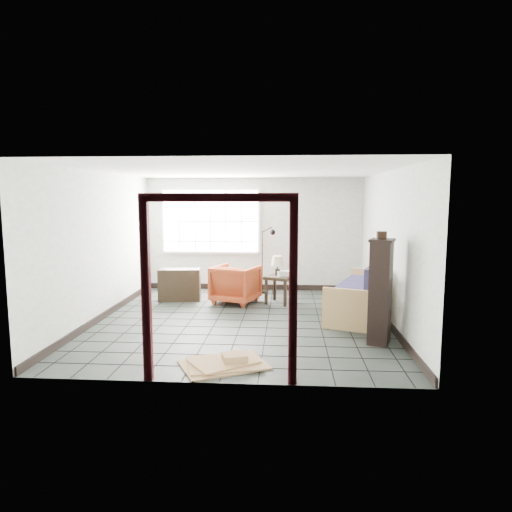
# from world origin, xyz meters

# --- Properties ---
(ground) EXTENTS (5.50, 5.50, 0.00)m
(ground) POSITION_xyz_m (0.00, 0.00, 0.00)
(ground) COLOR black
(ground) RESTS_ON ground
(room_shell) EXTENTS (5.02, 5.52, 2.61)m
(room_shell) POSITION_xyz_m (0.00, 0.03, 1.68)
(room_shell) COLOR #A1A69F
(room_shell) RESTS_ON ground
(window_panel) EXTENTS (2.32, 0.08, 1.52)m
(window_panel) POSITION_xyz_m (-1.00, 2.70, 1.60)
(window_panel) COLOR silver
(window_panel) RESTS_ON ground
(doorway_trim) EXTENTS (1.80, 0.08, 2.20)m
(doorway_trim) POSITION_xyz_m (0.00, -2.70, 1.38)
(doorway_trim) COLOR #3A0D12
(doorway_trim) RESTS_ON ground
(futon_sofa) EXTENTS (1.58, 2.44, 1.01)m
(futon_sofa) POSITION_xyz_m (2.22, 0.50, 0.37)
(futon_sofa) COLOR tan
(futon_sofa) RESTS_ON ground
(armchair) EXTENTS (1.04, 1.01, 0.86)m
(armchair) POSITION_xyz_m (-0.27, 1.34, 0.43)
(armchair) COLOR maroon
(armchair) RESTS_ON ground
(side_table) EXTENTS (0.68, 0.68, 0.57)m
(side_table) POSITION_xyz_m (0.63, 1.35, 0.47)
(side_table) COLOR black
(side_table) RESTS_ON ground
(table_lamp) EXTENTS (0.31, 0.31, 0.40)m
(table_lamp) POSITION_xyz_m (0.58, 1.38, 0.85)
(table_lamp) COLOR black
(table_lamp) RESTS_ON side_table
(projector) EXTENTS (0.32, 0.29, 0.10)m
(projector) POSITION_xyz_m (0.70, 1.37, 0.62)
(projector) COLOR silver
(projector) RESTS_ON side_table
(floor_lamp) EXTENTS (0.47, 0.31, 1.50)m
(floor_lamp) POSITION_xyz_m (0.33, 2.40, 0.80)
(floor_lamp) COLOR black
(floor_lamp) RESTS_ON ground
(console_shelf) EXTENTS (0.89, 0.43, 0.67)m
(console_shelf) POSITION_xyz_m (-1.47, 1.46, 0.34)
(console_shelf) COLOR black
(console_shelf) RESTS_ON ground
(tall_shelf) EXTENTS (0.45, 0.51, 1.55)m
(tall_shelf) POSITION_xyz_m (2.15, -1.11, 0.79)
(tall_shelf) COLOR black
(tall_shelf) RESTS_ON ground
(pot) EXTENTS (0.16, 0.16, 0.11)m
(pot) POSITION_xyz_m (2.14, -1.13, 1.61)
(pot) COLOR black
(pot) RESTS_ON tall_shelf
(open_box) EXTENTS (0.83, 0.57, 0.43)m
(open_box) POSITION_xyz_m (1.84, -0.30, 0.15)
(open_box) COLOR olive
(open_box) RESTS_ON ground
(cardboard_pile) EXTENTS (1.28, 1.14, 0.15)m
(cardboard_pile) POSITION_xyz_m (-0.00, -2.19, 0.04)
(cardboard_pile) COLOR olive
(cardboard_pile) RESTS_ON ground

